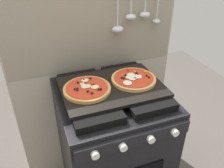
{
  "coord_description": "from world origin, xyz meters",
  "views": [
    {
      "loc": [
        -0.38,
        -1.01,
        1.59
      ],
      "look_at": [
        0.0,
        0.0,
        0.93
      ],
      "focal_mm": 37.87,
      "sensor_mm": 36.0,
      "label": 1
    }
  ],
  "objects": [
    {
      "name": "pizza_left",
      "position": [
        -0.14,
        -0.0,
        0.93
      ],
      "size": [
        0.25,
        0.25,
        0.03
      ],
      "color": "tan",
      "rests_on": "baking_tray"
    },
    {
      "name": "kitchen_backsplash",
      "position": [
        0.0,
        0.33,
        0.79
      ],
      "size": [
        1.1,
        0.09,
        1.55
      ],
      "color": "#B2A893",
      "rests_on": "ground_plane"
    },
    {
      "name": "baking_tray",
      "position": [
        0.0,
        0.0,
        0.91
      ],
      "size": [
        0.54,
        0.38,
        0.02
      ],
      "primitive_type": "cube",
      "color": "black",
      "rests_on": "stove"
    },
    {
      "name": "stove",
      "position": [
        -0.0,
        -0.0,
        0.45
      ],
      "size": [
        0.6,
        0.64,
        0.9
      ],
      "color": "black",
      "rests_on": "ground_plane"
    },
    {
      "name": "pizza_right",
      "position": [
        0.13,
        0.01,
        0.93
      ],
      "size": [
        0.25,
        0.25,
        0.03
      ],
      "color": "tan",
      "rests_on": "baking_tray"
    }
  ]
}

